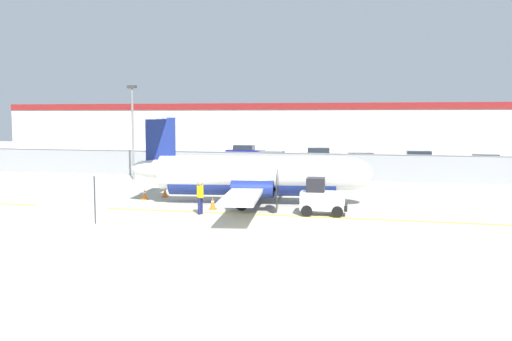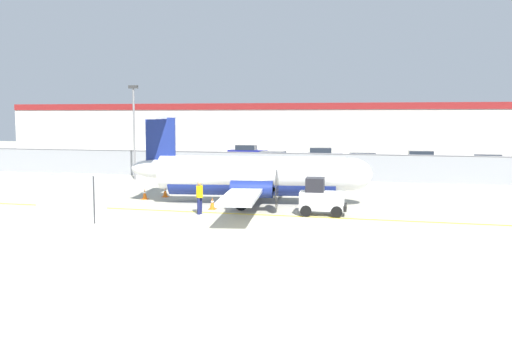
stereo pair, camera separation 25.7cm
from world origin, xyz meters
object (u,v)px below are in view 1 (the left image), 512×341
at_px(traffic_cone_near_left, 213,204).
at_px(parked_car_0, 160,160).
at_px(parked_car_3, 320,155).
at_px(parked_car_4, 362,162).
at_px(parked_car_2, 272,160).
at_px(traffic_cone_near_right, 145,194).
at_px(parked_car_5, 420,159).
at_px(parked_car_6, 484,163).
at_px(parked_car_1, 245,152).
at_px(baggage_tug, 322,198).
at_px(apron_light_pole, 133,124).
at_px(cargo_container, 73,199).
at_px(commuter_airplane, 256,176).
at_px(traffic_cone_far_left, 165,192).
at_px(ground_crew_worker, 200,195).

relative_size(traffic_cone_near_left, parked_car_0, 0.15).
xyz_separation_m(parked_car_3, parked_car_4, (4.66, -7.04, 0.00)).
bearing_deg(parked_car_3, parked_car_2, -123.37).
distance_m(traffic_cone_near_right, parked_car_5, 29.36).
bearing_deg(parked_car_5, traffic_cone_near_right, -128.59).
xyz_separation_m(parked_car_3, parked_car_6, (14.88, -6.55, 0.00)).
bearing_deg(traffic_cone_near_right, parked_car_0, 110.47).
relative_size(parked_car_1, parked_car_5, 0.98).
xyz_separation_m(traffic_cone_near_right, parked_car_4, (11.61, 20.12, 0.58)).
xyz_separation_m(baggage_tug, parked_car_1, (-12.67, 33.22, 0.04)).
bearing_deg(apron_light_pole, traffic_cone_near_left, -49.24).
relative_size(traffic_cone_near_left, parked_car_4, 0.15).
xyz_separation_m(cargo_container, traffic_cone_near_right, (0.17, 7.47, -0.79)).
bearing_deg(commuter_airplane, cargo_container, -141.55).
bearing_deg(baggage_tug, traffic_cone_near_left, 172.52).
distance_m(parked_car_4, parked_car_6, 10.23).
distance_m(traffic_cone_near_right, parked_car_0, 19.15).
bearing_deg(commuter_airplane, parked_car_3, 81.74).
distance_m(traffic_cone_far_left, apron_light_pole, 10.99).
relative_size(ground_crew_worker, parked_car_6, 0.39).
distance_m(ground_crew_worker, parked_car_2, 24.02).
distance_m(traffic_cone_far_left, parked_car_3, 26.65).
bearing_deg(parked_car_5, traffic_cone_near_left, -117.61).
bearing_deg(traffic_cone_near_right, traffic_cone_near_left, -25.87).
height_order(traffic_cone_near_left, parked_car_5, parked_car_5).
relative_size(traffic_cone_near_left, traffic_cone_near_right, 1.00).
relative_size(traffic_cone_near_left, parked_car_5, 0.15).
bearing_deg(parked_car_5, parked_car_2, -166.45).
distance_m(traffic_cone_far_left, parked_car_5, 27.89).
distance_m(traffic_cone_near_right, traffic_cone_far_left, 1.47).
relative_size(baggage_tug, parked_car_0, 0.56).
relative_size(cargo_container, traffic_cone_far_left, 4.04).
relative_size(baggage_tug, traffic_cone_near_right, 3.75).
height_order(traffic_cone_near_right, parked_car_6, parked_car_6).
bearing_deg(traffic_cone_far_left, cargo_container, -96.21).
relative_size(traffic_cone_far_left, parked_car_1, 0.15).
distance_m(cargo_container, parked_car_3, 35.35).
distance_m(traffic_cone_near_right, parked_car_1, 30.48).
relative_size(parked_car_0, parked_car_2, 1.02).
xyz_separation_m(traffic_cone_near_left, traffic_cone_near_right, (-5.03, 2.44, 0.00)).
height_order(traffic_cone_near_left, apron_light_pole, apron_light_pole).
distance_m(ground_crew_worker, parked_car_1, 35.06).
relative_size(cargo_container, parked_car_6, 0.59).
bearing_deg(baggage_tug, parked_car_1, 106.94).
relative_size(commuter_airplane, traffic_cone_near_right, 25.10).
bearing_deg(traffic_cone_far_left, parked_car_1, 95.04).
bearing_deg(apron_light_pole, parked_car_5, 33.62).
bearing_deg(parked_car_0, parked_car_4, 11.24).
bearing_deg(parked_car_4, cargo_container, -120.91).
bearing_deg(parked_car_0, parked_car_5, 19.26).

